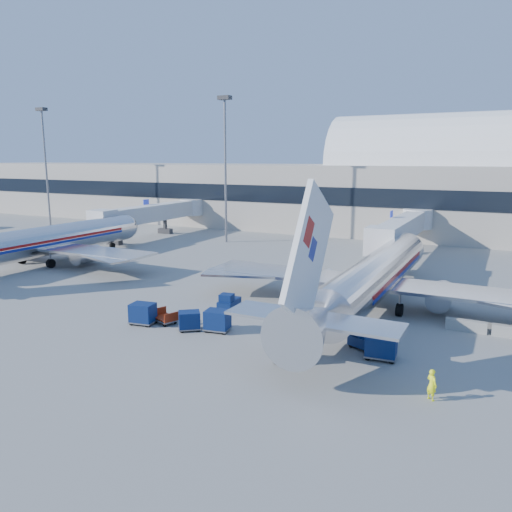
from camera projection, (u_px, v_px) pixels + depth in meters
The scene contains 19 objects.
ground at pixel (249, 307), 45.06m from camera, with size 260.00×260.00×0.00m, color gray.
terminal at pixel (320, 188), 98.60m from camera, with size 170.00×28.15×21.00m.
airliner_main at pixel (373, 277), 43.98m from camera, with size 32.00×37.26×12.07m.
airliner_mid at pixel (41, 242), 62.71m from camera, with size 32.00×37.26×12.07m.
jetbridge_near at pixel (404, 228), 67.85m from camera, with size 4.40×27.50×6.25m.
jetbridge_mid at pixel (157, 213), 86.58m from camera, with size 4.40×27.50×6.25m.
mast_far_west at pixel (45, 150), 95.19m from camera, with size 2.00×1.20×22.60m.
mast_west at pixel (225, 148), 77.36m from camera, with size 2.00×1.20×22.60m.
barrier_near at pixel (466, 326), 38.70m from camera, with size 3.00×0.55×0.90m, color #9E9E96.
tug_lead at pixel (279, 322), 38.84m from camera, with size 2.40×1.58×1.44m.
tug_right at pixel (364, 340), 35.10m from camera, with size 2.49×1.93×1.45m.
tug_left at pixel (229, 303), 43.69m from camera, with size 1.60×2.72×1.68m.
cart_train_a at pixel (217, 320), 38.59m from camera, with size 2.12×1.74×1.69m.
cart_train_b at pixel (189, 320), 38.88m from camera, with size 2.14×2.08×1.50m.
cart_train_c at pixel (143, 313), 40.27m from camera, with size 2.16×1.77×1.72m.
cart_solo_near at pixel (287, 350), 32.81m from camera, with size 2.06×1.83×1.50m.
cart_solo_far at pixel (381, 345), 33.29m from camera, with size 2.22×1.78×1.84m.
cart_open_red at pixel (166, 319), 40.60m from camera, with size 2.38×2.04×0.54m.
ramp_worker at pixel (432, 385), 27.60m from camera, with size 0.66×0.43×1.80m, color #CAD816.
Camera 1 is at (20.22, -38.33, 13.21)m, focal length 35.00 mm.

